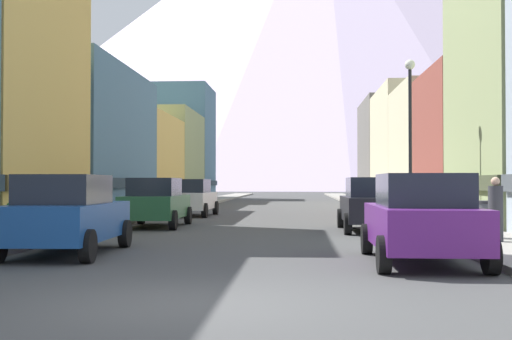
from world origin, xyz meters
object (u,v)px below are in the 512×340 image
car_right_0 (421,218)px  trash_bin_right (487,219)px  car_left_1 (156,202)px  car_right_1 (372,204)px  potted_plant_0 (84,209)px  potted_plant_1 (15,213)px  pedestrian_0 (496,212)px  streetlamp_right (410,116)px  car_left_0 (67,214)px  car_left_2 (191,197)px

car_right_0 → trash_bin_right: (2.55, 4.55, -0.26)m
car_left_1 → car_right_1: (7.60, -1.61, 0.00)m
car_left_1 → potted_plant_0: (-3.20, 1.70, -0.31)m
car_left_1 → car_right_0: 12.93m
potted_plant_1 → pedestrian_0: pedestrian_0 is taller
potted_plant_1 → streetlamp_right: streetlamp_right is taller
car_left_0 → car_left_1: bearing=90.0°
car_left_1 → car_left_2: bearing=90.0°
car_left_0 → potted_plant_0: size_ratio=5.73×
car_left_0 → car_right_0: 7.69m
car_left_0 → streetlamp_right: size_ratio=0.76×
car_right_0 → potted_plant_0: 16.26m
car_right_1 → trash_bin_right: car_right_1 is taller
car_right_0 → streetlamp_right: bearing=81.7°
trash_bin_right → potted_plant_1: trash_bin_right is taller
car_left_0 → trash_bin_right: (10.15, 3.38, -0.26)m
potted_plant_0 → trash_bin_right: bearing=-29.7°
car_left_2 → streetlamp_right: 12.51m
trash_bin_right → potted_plant_0: size_ratio=1.26×
car_left_1 → potted_plant_1: bearing=-124.6°
car_left_1 → streetlamp_right: size_ratio=0.75×
car_left_2 → car_right_1: bearing=-51.9°
car_right_1 → trash_bin_right: bearing=-59.4°
trash_bin_right → streetlamp_right: streetlamp_right is taller
trash_bin_right → streetlamp_right: 6.97m
streetlamp_right → pedestrian_0: bearing=-82.8°
car_right_0 → car_left_0: bearing=171.2°
car_right_0 → car_right_1: size_ratio=1.00×
pedestrian_0 → car_left_1: bearing=145.1°
streetlamp_right → car_left_0: bearing=-134.2°
car_left_2 → potted_plant_0: bearing=-116.6°
car_right_1 → car_right_0: bearing=-90.0°
car_left_0 → car_right_0: size_ratio=1.01×
car_left_2 → car_right_1: 12.31m
car_right_0 → trash_bin_right: bearing=60.7°
car_left_1 → car_left_2: 8.07m
car_left_2 → trash_bin_right: size_ratio=4.54×
car_left_2 → car_right_0: same height
car_right_0 → potted_plant_1: size_ratio=4.68×
potted_plant_0 → potted_plant_1: (-0.00, -6.34, 0.12)m
car_left_1 → trash_bin_right: car_left_1 is taller
car_right_0 → streetlamp_right: streetlamp_right is taller
car_left_1 → car_right_0: bearing=-54.0°
car_left_0 → streetlamp_right: streetlamp_right is taller
car_right_0 → car_right_1: bearing=90.0°
trash_bin_right → pedestrian_0: (-0.10, -1.10, 0.24)m
potted_plant_1 → car_left_1: bearing=55.4°
car_left_2 → car_right_0: bearing=-67.7°
car_left_0 → car_left_2: same height
car_left_0 → car_left_1: 9.29m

